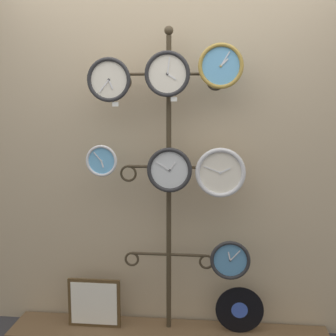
{
  "coord_description": "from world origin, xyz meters",
  "views": [
    {
      "loc": [
        0.32,
        -2.66,
        1.66
      ],
      "look_at": [
        0.0,
        0.36,
        1.2
      ],
      "focal_mm": 50.0,
      "sensor_mm": 36.0,
      "label": 1
    }
  ],
  "objects_px": {
    "clock_top_center": "(168,74)",
    "picture_frame": "(94,303)",
    "clock_top_right": "(221,66)",
    "vinyl_record": "(240,310)",
    "clock_bottom_right": "(230,260)",
    "clock_top_left": "(109,80)",
    "clock_middle_left": "(102,161)",
    "clock_middle_right": "(220,173)",
    "display_stand": "(169,247)",
    "clock_middle_center": "(169,170)"
  },
  "relations": [
    {
      "from": "clock_top_center",
      "to": "picture_frame",
      "type": "height_order",
      "value": "clock_top_center"
    },
    {
      "from": "clock_top_center",
      "to": "clock_top_right",
      "type": "bearing_deg",
      "value": 1.19
    },
    {
      "from": "vinyl_record",
      "to": "picture_frame",
      "type": "xyz_separation_m",
      "value": [
        -1.01,
        -0.02,
        0.01
      ]
    },
    {
      "from": "clock_top_right",
      "to": "clock_bottom_right",
      "type": "bearing_deg",
      "value": -9.76
    },
    {
      "from": "clock_top_center",
      "to": "vinyl_record",
      "type": "xyz_separation_m",
      "value": [
        0.49,
        0.05,
        -1.58
      ]
    },
    {
      "from": "clock_top_left",
      "to": "vinyl_record",
      "type": "xyz_separation_m",
      "value": [
        0.86,
        0.08,
        -1.54
      ]
    },
    {
      "from": "clock_middle_left",
      "to": "clock_middle_right",
      "type": "relative_size",
      "value": 0.65
    },
    {
      "from": "clock_top_left",
      "to": "vinyl_record",
      "type": "relative_size",
      "value": 0.86
    },
    {
      "from": "clock_top_center",
      "to": "clock_middle_right",
      "type": "bearing_deg",
      "value": 0.52
    },
    {
      "from": "clock_top_center",
      "to": "clock_middle_left",
      "type": "xyz_separation_m",
      "value": [
        -0.44,
        -0.01,
        -0.56
      ]
    },
    {
      "from": "display_stand",
      "to": "clock_bottom_right",
      "type": "xyz_separation_m",
      "value": [
        0.42,
        -0.1,
        -0.04
      ]
    },
    {
      "from": "clock_top_right",
      "to": "clock_bottom_right",
      "type": "xyz_separation_m",
      "value": [
        0.08,
        -0.01,
        -1.25
      ]
    },
    {
      "from": "clock_middle_center",
      "to": "clock_middle_left",
      "type": "bearing_deg",
      "value": -179.3
    },
    {
      "from": "vinyl_record",
      "to": "clock_middle_left",
      "type": "bearing_deg",
      "value": -176.19
    },
    {
      "from": "clock_top_center",
      "to": "clock_top_right",
      "type": "distance_m",
      "value": 0.34
    },
    {
      "from": "clock_top_left",
      "to": "clock_bottom_right",
      "type": "relative_size",
      "value": 1.07
    },
    {
      "from": "clock_bottom_right",
      "to": "clock_top_center",
      "type": "bearing_deg",
      "value": 178.99
    },
    {
      "from": "display_stand",
      "to": "clock_top_left",
      "type": "distance_m",
      "value": 1.19
    },
    {
      "from": "display_stand",
      "to": "picture_frame",
      "type": "relative_size",
      "value": 5.69
    },
    {
      "from": "clock_top_left",
      "to": "picture_frame",
      "type": "height_order",
      "value": "clock_top_left"
    },
    {
      "from": "clock_middle_right",
      "to": "vinyl_record",
      "type": "xyz_separation_m",
      "value": [
        0.15,
        0.05,
        -0.96
      ]
    },
    {
      "from": "clock_middle_left",
      "to": "picture_frame",
      "type": "height_order",
      "value": "clock_middle_left"
    },
    {
      "from": "picture_frame",
      "to": "clock_middle_left",
      "type": "bearing_deg",
      "value": -26.17
    },
    {
      "from": "clock_middle_center",
      "to": "clock_bottom_right",
      "type": "relative_size",
      "value": 1.11
    },
    {
      "from": "clock_middle_left",
      "to": "clock_top_center",
      "type": "bearing_deg",
      "value": 0.85
    },
    {
      "from": "clock_middle_center",
      "to": "clock_middle_right",
      "type": "distance_m",
      "value": 0.33
    },
    {
      "from": "clock_top_center",
      "to": "clock_bottom_right",
      "type": "height_order",
      "value": "clock_top_center"
    },
    {
      "from": "clock_top_center",
      "to": "clock_middle_left",
      "type": "height_order",
      "value": "clock_top_center"
    },
    {
      "from": "clock_top_left",
      "to": "picture_frame",
      "type": "distance_m",
      "value": 1.54
    },
    {
      "from": "clock_middle_right",
      "to": "picture_frame",
      "type": "xyz_separation_m",
      "value": [
        -0.86,
        0.03,
        -0.95
      ]
    },
    {
      "from": "clock_middle_center",
      "to": "vinyl_record",
      "type": "distance_m",
      "value": 1.08
    },
    {
      "from": "clock_middle_right",
      "to": "clock_top_left",
      "type": "bearing_deg",
      "value": -177.99
    },
    {
      "from": "display_stand",
      "to": "clock_top_center",
      "type": "xyz_separation_m",
      "value": [
        0.0,
        -0.09,
        1.16
      ]
    },
    {
      "from": "clock_bottom_right",
      "to": "clock_middle_center",
      "type": "bearing_deg",
      "value": 179.1
    },
    {
      "from": "picture_frame",
      "to": "vinyl_record",
      "type": "bearing_deg",
      "value": 1.08
    },
    {
      "from": "clock_top_right",
      "to": "display_stand",
      "type": "bearing_deg",
      "value": 166.08
    },
    {
      "from": "clock_middle_left",
      "to": "vinyl_record",
      "type": "distance_m",
      "value": 1.38
    },
    {
      "from": "clock_middle_center",
      "to": "clock_bottom_right",
      "type": "bearing_deg",
      "value": -0.9
    },
    {
      "from": "display_stand",
      "to": "clock_top_left",
      "type": "xyz_separation_m",
      "value": [
        -0.37,
        -0.11,
        1.13
      ]
    },
    {
      "from": "clock_top_left",
      "to": "clock_bottom_right",
      "type": "distance_m",
      "value": 1.41
    },
    {
      "from": "clock_middle_right",
      "to": "clock_middle_center",
      "type": "bearing_deg",
      "value": -179.29
    },
    {
      "from": "clock_middle_left",
      "to": "vinyl_record",
      "type": "relative_size",
      "value": 0.64
    },
    {
      "from": "clock_top_right",
      "to": "clock_middle_left",
      "type": "height_order",
      "value": "clock_top_right"
    },
    {
      "from": "clock_middle_left",
      "to": "clock_bottom_right",
      "type": "xyz_separation_m",
      "value": [
        0.85,
        -0.0,
        -0.65
      ]
    },
    {
      "from": "display_stand",
      "to": "clock_bottom_right",
      "type": "distance_m",
      "value": 0.43
    },
    {
      "from": "display_stand",
      "to": "clock_top_left",
      "type": "bearing_deg",
      "value": -163.22
    },
    {
      "from": "vinyl_record",
      "to": "clock_bottom_right",
      "type": "bearing_deg",
      "value": -139.08
    },
    {
      "from": "display_stand",
      "to": "clock_bottom_right",
      "type": "bearing_deg",
      "value": -13.1
    },
    {
      "from": "vinyl_record",
      "to": "picture_frame",
      "type": "bearing_deg",
      "value": -178.92
    },
    {
      "from": "display_stand",
      "to": "clock_top_center",
      "type": "relative_size",
      "value": 7.28
    }
  ]
}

